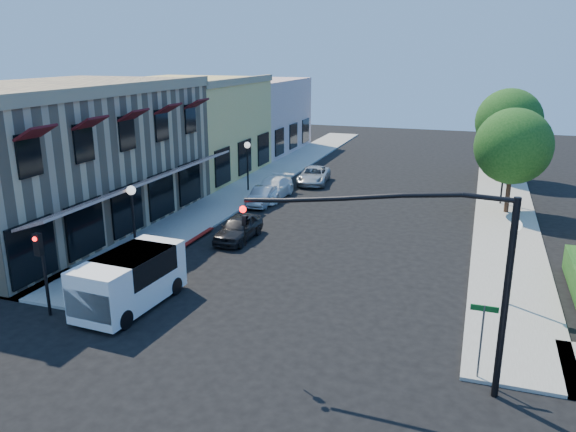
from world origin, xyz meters
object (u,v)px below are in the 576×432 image
(street_tree_a, at_px, (513,146))
(street_name_sign, at_px, (482,330))
(street_tree_b, at_px, (509,121))
(parked_car_a, at_px, (239,228))
(lamppost_left_far, at_px, (247,154))
(lamppost_right_far, at_px, (505,164))
(signal_mast_arm, at_px, (429,256))
(parked_car_c, at_px, (272,189))
(parked_car_b, at_px, (263,196))
(secondary_signal, at_px, (41,259))
(white_van, at_px, (129,278))
(lamppost_right_near, at_px, (514,241))
(parked_car_d, at_px, (314,175))
(lamppost_left_near, at_px, (132,203))

(street_tree_a, height_order, street_name_sign, street_tree_a)
(street_tree_b, distance_m, parked_car_a, 24.50)
(street_name_sign, xyz_separation_m, lamppost_left_far, (-16.00, 19.80, 1.04))
(lamppost_right_far, bearing_deg, street_tree_a, -81.47)
(street_tree_a, bearing_deg, parked_car_a, -143.67)
(signal_mast_arm, relative_size, parked_car_a, 2.08)
(street_tree_a, bearing_deg, parked_car_c, -175.38)
(parked_car_b, bearing_deg, parked_car_c, 87.40)
(secondary_signal, xyz_separation_m, white_van, (2.50, 1.73, -1.09))
(street_tree_b, xyz_separation_m, signal_mast_arm, (-2.94, -30.50, -0.46))
(parked_car_c, bearing_deg, signal_mast_arm, -57.86)
(secondary_signal, height_order, lamppost_right_near, lamppost_right_near)
(parked_car_a, bearing_deg, parked_car_d, 90.81)
(street_tree_a, distance_m, lamppost_left_near, 22.30)
(parked_car_a, height_order, parked_car_d, parked_car_a)
(street_name_sign, bearing_deg, lamppost_left_near, 160.07)
(lamppost_left_near, xyz_separation_m, white_van, (3.00, -4.87, -1.50))
(street_tree_b, relative_size, lamppost_right_far, 1.97)
(street_tree_a, height_order, parked_car_b, street_tree_a)
(lamppost_left_near, height_order, lamppost_left_far, same)
(lamppost_left_near, height_order, parked_car_b, lamppost_left_near)
(lamppost_left_far, distance_m, parked_car_d, 5.84)
(parked_car_a, bearing_deg, lamppost_right_near, -15.93)
(lamppost_left_far, distance_m, white_van, 19.16)
(parked_car_a, xyz_separation_m, parked_car_b, (-1.40, 7.00, -0.07))
(parked_car_d, bearing_deg, street_tree_a, -23.45)
(street_tree_a, relative_size, parked_car_a, 1.69)
(street_name_sign, relative_size, parked_car_c, 0.53)
(lamppost_left_near, relative_size, lamppost_right_far, 1.00)
(lamppost_right_far, relative_size, white_van, 0.73)
(secondary_signal, bearing_deg, lamppost_left_near, 94.34)
(lamppost_left_near, height_order, white_van, lamppost_left_near)
(parked_car_a, distance_m, parked_car_b, 7.14)
(street_name_sign, height_order, parked_car_a, street_name_sign)
(parked_car_d, bearing_deg, parked_car_c, -112.10)
(parked_car_b, height_order, parked_car_c, parked_car_c)
(parked_car_a, bearing_deg, secondary_signal, -106.00)
(lamppost_right_near, xyz_separation_m, parked_car_c, (-14.70, 12.79, -2.05))
(parked_car_b, relative_size, parked_car_d, 0.80)
(signal_mast_arm, distance_m, street_name_sign, 2.98)
(lamppost_left_near, xyz_separation_m, lamppost_left_far, (0.00, 14.00, 0.00))
(street_tree_a, distance_m, lamppost_left_far, 17.36)
(parked_car_b, bearing_deg, white_van, -90.08)
(street_name_sign, xyz_separation_m, lamppost_right_near, (1.00, 5.80, 1.04))
(lamppost_left_far, relative_size, parked_car_b, 1.00)
(street_tree_a, bearing_deg, secondary_signal, -129.21)
(secondary_signal, xyz_separation_m, lamppost_right_far, (16.50, 22.59, 0.42))
(signal_mast_arm, distance_m, parked_car_a, 15.35)
(parked_car_c, height_order, parked_car_d, parked_car_c)
(white_van, relative_size, parked_car_b, 1.37)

